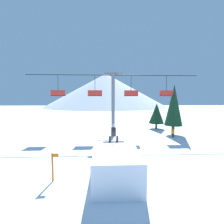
{
  "coord_description": "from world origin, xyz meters",
  "views": [
    {
      "loc": [
        -0.4,
        -9.13,
        4.7
      ],
      "look_at": [
        0.21,
        4.49,
        3.56
      ],
      "focal_mm": 24.0,
      "sensor_mm": 36.0,
      "label": 1
    }
  ],
  "objects": [
    {
      "name": "pine_tree_near",
      "position": [
        8.61,
        10.17,
        3.94
      ],
      "size": [
        2.27,
        2.27,
        6.63
      ],
      "color": "#4C3823",
      "rests_on": "ground_plane"
    },
    {
      "name": "snow_ramp",
      "position": [
        0.21,
        -0.6,
        0.88
      ],
      "size": [
        2.57,
        4.17,
        1.76
      ],
      "color": "white",
      "rests_on": "ground_plane"
    },
    {
      "name": "trail_marker",
      "position": [
        -3.43,
        -0.72,
        0.88
      ],
      "size": [
        0.41,
        0.1,
        1.66
      ],
      "color": "orange",
      "rests_on": "ground_plane"
    },
    {
      "name": "ground_plane",
      "position": [
        0.0,
        0.0,
        0.0
      ],
      "size": [
        220.0,
        220.0,
        0.0
      ],
      "primitive_type": "plane",
      "color": "white"
    },
    {
      "name": "mountain_ridge",
      "position": [
        0.0,
        88.37,
        10.57
      ],
      "size": [
        76.09,
        76.09,
        21.14
      ],
      "color": "silver",
      "rests_on": "ground_plane"
    },
    {
      "name": "snowboarder",
      "position": [
        0.15,
        0.98,
        2.37
      ],
      "size": [
        1.47,
        0.33,
        1.25
      ],
      "color": "black",
      "rests_on": "snow_ramp"
    },
    {
      "name": "chairlift",
      "position": [
        0.61,
        10.24,
        4.89
      ],
      "size": [
        21.86,
        0.44,
        8.2
      ],
      "color": "slate",
      "rests_on": "ground_plane"
    },
    {
      "name": "pine_tree_far",
      "position": [
        7.8,
        14.37,
        2.48
      ],
      "size": [
        2.35,
        2.35,
        4.08
      ],
      "color": "#4C3823",
      "rests_on": "ground_plane"
    },
    {
      "name": "distant_skier",
      "position": [
        8.0,
        8.76,
        0.67
      ],
      "size": [
        0.24,
        0.24,
        1.23
      ],
      "color": "black",
      "rests_on": "ground_plane"
    }
  ]
}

